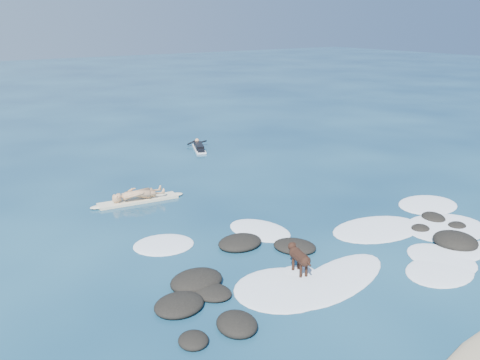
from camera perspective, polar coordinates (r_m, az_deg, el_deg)
ground at (r=17.02m, az=7.43°, el=-6.22°), size 160.00×160.00×0.00m
reef_rocks at (r=15.73m, az=11.49°, el=-8.07°), size 13.31×6.13×0.51m
breaking_foam at (r=16.82m, az=13.96°, el=-6.86°), size 12.16×7.97×0.12m
standing_surfer_rig at (r=20.22m, az=-10.93°, el=-0.15°), size 3.62×0.97×2.06m
paddling_surfer_rig at (r=28.11m, az=-4.42°, el=3.55°), size 1.50×2.36×0.42m
dog at (r=14.55m, az=6.29°, el=-8.08°), size 0.50×1.24×0.80m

